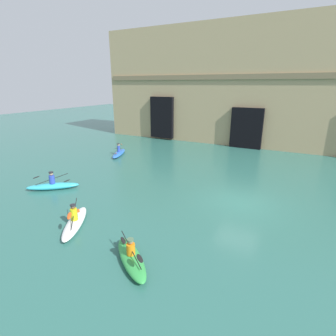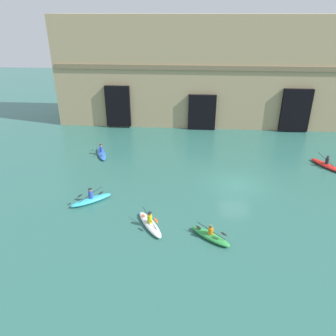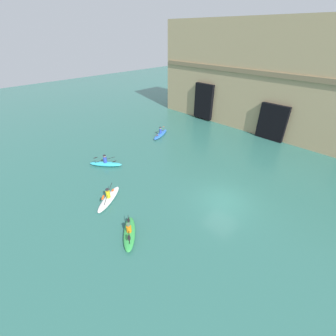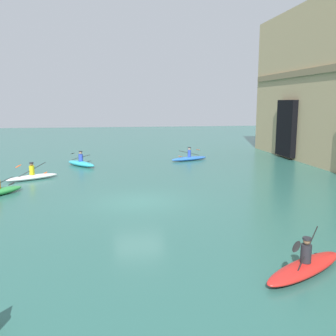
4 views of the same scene
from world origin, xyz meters
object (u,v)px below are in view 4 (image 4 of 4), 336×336
kayak_cyan (81,163)px  kayak_white (32,176)px  kayak_red (305,267)px  kayak_blue (189,158)px

kayak_cyan → kayak_white: bearing=-68.7°
kayak_red → kayak_blue: (-22.02, 1.15, -0.00)m
kayak_white → kayak_blue: bearing=178.0°
kayak_cyan → kayak_blue: bearing=60.7°
kayak_blue → kayak_red: bearing=64.8°
kayak_blue → kayak_cyan: bearing=-12.1°
kayak_blue → kayak_white: 13.58m
kayak_red → kayak_cyan: kayak_red is taller
kayak_cyan → kayak_red: bearing=-18.0°
kayak_red → kayak_cyan: 21.90m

